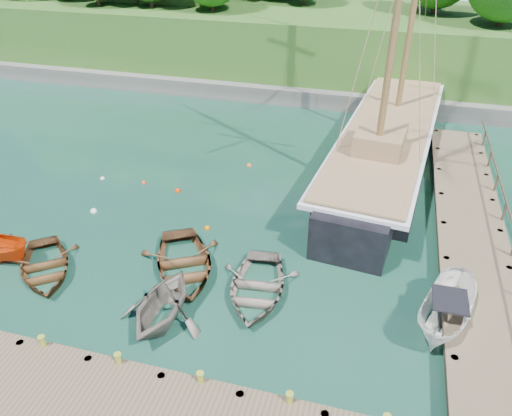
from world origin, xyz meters
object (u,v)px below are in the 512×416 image
at_px(rowboat_3, 256,294).
at_px(motorboat_orange, 0,258).
at_px(rowboat_2, 184,271).
at_px(cabin_boat_white, 443,327).
at_px(schooner, 385,151).
at_px(rowboat_0, 46,273).
at_px(rowboat_1, 164,320).

relative_size(rowboat_3, motorboat_orange, 1.30).
bearing_deg(rowboat_2, rowboat_3, -39.14).
height_order(rowboat_3, cabin_boat_white, cabin_boat_white).
bearing_deg(motorboat_orange, rowboat_2, -76.00).
distance_m(rowboat_3, schooner, 14.02).
bearing_deg(schooner, motorboat_orange, -133.48).
relative_size(rowboat_2, motorboat_orange, 1.40).
xyz_separation_m(rowboat_2, schooner, (8.00, 12.61, 1.11)).
xyz_separation_m(rowboat_0, rowboat_3, (9.43, 1.11, 0.00)).
height_order(rowboat_0, rowboat_3, rowboat_3).
distance_m(rowboat_0, rowboat_1, 6.40).
bearing_deg(cabin_boat_white, rowboat_1, -149.36).
bearing_deg(rowboat_3, rowboat_2, 163.75).
height_order(rowboat_3, motorboat_orange, motorboat_orange).
xyz_separation_m(rowboat_3, schooner, (4.48, 13.24, 1.11)).
bearing_deg(rowboat_0, rowboat_1, -48.60).
height_order(rowboat_1, rowboat_3, rowboat_1).
xyz_separation_m(rowboat_0, motorboat_orange, (-2.69, 0.35, 0.00)).
relative_size(rowboat_0, rowboat_2, 0.86).
relative_size(rowboat_1, motorboat_orange, 1.09).
height_order(rowboat_2, rowboat_3, rowboat_2).
distance_m(rowboat_0, rowboat_2, 6.16).
xyz_separation_m(rowboat_0, rowboat_1, (6.27, -1.29, 0.00)).
relative_size(cabin_boat_white, schooner, 0.17).
bearing_deg(rowboat_2, cabin_boat_white, -31.69).
bearing_deg(rowboat_3, cabin_boat_white, -5.27).
relative_size(rowboat_0, cabin_boat_white, 0.96).
bearing_deg(rowboat_2, rowboat_0, 167.30).
xyz_separation_m(rowboat_1, cabin_boat_white, (10.68, 2.51, 0.00)).
xyz_separation_m(rowboat_1, rowboat_3, (3.16, 2.39, 0.00)).
xyz_separation_m(rowboat_1, motorboat_orange, (-8.96, 1.63, 0.00)).
height_order(rowboat_1, schooner, schooner).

